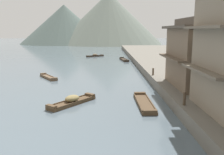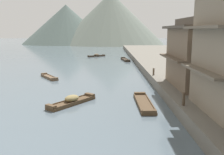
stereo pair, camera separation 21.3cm
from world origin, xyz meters
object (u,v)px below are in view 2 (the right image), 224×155
(boat_midriver_drifting, at_px, (96,56))
(mooring_post_dock_far, at_px, (154,72))
(boat_moored_far, at_px, (49,77))
(mooring_post_dock_mid, at_px, (184,99))
(boat_moored_nearest, at_px, (125,60))
(house_waterfront_tall, at_px, (199,53))
(boat_moored_third, at_px, (72,101))
(boat_moored_second, at_px, (144,103))

(boat_midriver_drifting, bearing_deg, mooring_post_dock_far, -74.77)
(boat_moored_far, distance_m, mooring_post_dock_mid, 19.61)
(boat_moored_nearest, bearing_deg, boat_midriver_drifting, 128.37)
(boat_moored_nearest, relative_size, house_waterfront_tall, 0.69)
(boat_moored_third, bearing_deg, mooring_post_dock_mid, -23.34)
(boat_moored_second, xyz_separation_m, house_waterfront_tall, (5.21, 2.74, 3.82))
(boat_moored_nearest, relative_size, mooring_post_dock_far, 6.82)
(house_waterfront_tall, bearing_deg, boat_midriver_drifting, 107.34)
(house_waterfront_tall, bearing_deg, boat_moored_nearest, 99.91)
(boat_moored_nearest, xyz_separation_m, mooring_post_dock_far, (1.87, -22.04, 1.19))
(house_waterfront_tall, distance_m, mooring_post_dock_far, 6.95)
(house_waterfront_tall, height_order, mooring_post_dock_mid, house_waterfront_tall)
(boat_midriver_drifting, height_order, mooring_post_dock_mid, mooring_post_dock_mid)
(boat_moored_nearest, height_order, boat_midriver_drifting, boat_midriver_drifting)
(boat_moored_second, relative_size, mooring_post_dock_far, 7.07)
(boat_midriver_drifting, distance_m, mooring_post_dock_mid, 42.55)
(boat_moored_nearest, distance_m, boat_moored_far, 21.83)
(boat_moored_far, xyz_separation_m, boat_midriver_drifting, (4.58, 26.89, 0.09))
(boat_moored_third, bearing_deg, mooring_post_dock_far, 45.31)
(boat_moored_third, distance_m, boat_moored_far, 12.24)
(boat_moored_nearest, bearing_deg, boat_moored_second, -90.68)
(boat_moored_third, bearing_deg, boat_midriver_drifting, 90.04)
(boat_moored_far, bearing_deg, boat_moored_nearest, 60.12)
(mooring_post_dock_mid, bearing_deg, mooring_post_dock_far, 90.00)
(boat_moored_third, distance_m, boat_midriver_drifting, 38.23)
(boat_moored_second, bearing_deg, boat_moored_nearest, 89.32)
(mooring_post_dock_mid, height_order, mooring_post_dock_far, mooring_post_dock_mid)
(house_waterfront_tall, bearing_deg, mooring_post_dock_mid, -116.34)
(boat_moored_nearest, height_order, boat_moored_far, boat_moored_nearest)
(boat_moored_second, xyz_separation_m, boat_midriver_drifting, (-5.94, 38.45, 0.10))
(boat_moored_nearest, height_order, mooring_post_dock_far, mooring_post_dock_far)
(boat_moored_far, relative_size, boat_midriver_drifting, 0.99)
(boat_moored_nearest, bearing_deg, mooring_post_dock_mid, -86.84)
(boat_moored_third, height_order, mooring_post_dock_far, mooring_post_dock_far)
(boat_midriver_drifting, xyz_separation_m, mooring_post_dock_mid, (8.17, -41.74, 1.18))
(boat_moored_far, bearing_deg, mooring_post_dock_mid, -49.37)
(boat_midriver_drifting, bearing_deg, mooring_post_dock_mid, -78.93)
(boat_moored_second, relative_size, mooring_post_dock_mid, 6.14)
(boat_moored_third, relative_size, boat_midriver_drifting, 1.06)
(boat_moored_second, distance_m, boat_midriver_drifting, 38.91)
(boat_moored_second, height_order, boat_midriver_drifting, boat_midriver_drifting)
(boat_midriver_drifting, xyz_separation_m, house_waterfront_tall, (11.15, -35.71, 3.73))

